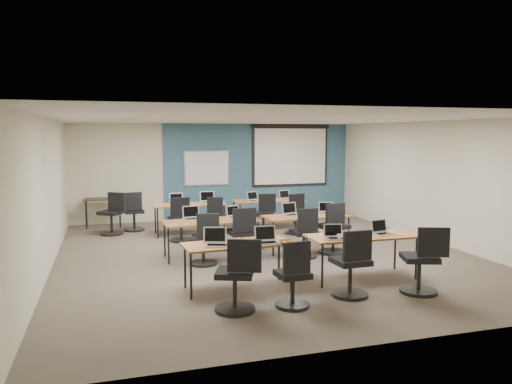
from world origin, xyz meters
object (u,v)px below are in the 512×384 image
object	(u,v)px
laptop_6	(291,212)
laptop_9	(208,200)
task_chair_4	(205,244)
laptop_4	(192,216)
laptop_11	(285,197)
laptop_2	(335,235)
training_table_mid_left	(211,223)
laptop_10	(253,199)
training_table_back_left	(189,206)
spare_chair_b	(113,217)
whiteboard	(207,168)
training_table_front_right	(362,238)
laptop_7	(327,210)
laptop_8	(177,201)
task_chair_11	(296,217)
task_chair_5	(243,238)
task_chair_7	(334,232)
utility_table	(103,202)
task_chair_6	(305,237)
task_chair_2	(352,269)
laptop_0	(216,241)
training_table_mid_right	(306,218)
task_chair_10	(264,217)
training_table_front_left	(238,246)
laptop_1	(267,239)
laptop_5	(234,214)
task_chair_1	(294,280)
task_chair_0	(237,281)
task_chair_3	(422,266)
task_chair_9	(212,220)
task_chair_8	(181,223)
training_table_back_right	(268,202)
projector_screen	(291,152)

from	to	relation	value
laptop_6	laptop_9	distance (m)	2.75
task_chair_4	laptop_4	bearing A→B (deg)	112.10
laptop_11	laptop_2	bearing A→B (deg)	-116.60
training_table_mid_left	laptop_10	xyz separation A→B (m)	(1.61, 2.53, 0.10)
training_table_back_left	spare_chair_b	world-z (taller)	spare_chair_b
whiteboard	training_table_front_right	xyz separation A→B (m)	(1.35, -6.46, -0.76)
laptop_4	laptop_7	bearing A→B (deg)	-8.15
laptop_8	task_chair_11	xyz separation A→B (m)	(2.74, -0.93, -0.38)
task_chair_5	task_chair_7	size ratio (longest dim) A/B	0.98
training_table_back_left	laptop_6	xyz separation A→B (m)	(1.75, -2.26, 0.11)
utility_table	spare_chair_b	size ratio (longest dim) A/B	0.92
utility_table	task_chair_5	bearing A→B (deg)	-55.69
task_chair_4	laptop_7	distance (m)	2.93
whiteboard	task_chair_6	distance (m)	5.12
task_chair_2	laptop_9	size ratio (longest dim) A/B	2.87
laptop_0	task_chair_5	bearing A→B (deg)	80.46
training_table_mid_right	training_table_mid_left	bearing A→B (deg)	178.01
training_table_mid_left	task_chair_10	xyz separation A→B (m)	(1.72, 1.95, -0.28)
training_table_front_left	training_table_mid_left	xyz separation A→B (m)	(0.01, 2.11, 0.01)
laptop_7	laptop_1	bearing A→B (deg)	-113.24
laptop_0	laptop_5	xyz separation A→B (m)	(0.88, 2.41, -0.01)
task_chair_4	laptop_6	size ratio (longest dim) A/B	2.90
training_table_mid_left	utility_table	distance (m)	4.46
training_table_mid_right	task_chair_1	distance (m)	3.55
task_chair_1	laptop_5	bearing A→B (deg)	84.79
laptop_4	laptop_7	distance (m)	2.90
training_table_mid_right	task_chair_0	xyz separation A→B (m)	(-2.29, -3.14, -0.25)
task_chair_3	laptop_5	world-z (taller)	task_chair_3
task_chair_1	laptop_2	xyz separation A→B (m)	(1.06, 0.92, 0.39)
training_table_mid_left	task_chair_9	size ratio (longest dim) A/B	1.95
laptop_2	laptop_9	bearing A→B (deg)	119.93
task_chair_8	task_chair_9	bearing A→B (deg)	12.08
task_chair_2	utility_table	world-z (taller)	task_chair_2
laptop_7	laptop_8	xyz separation A→B (m)	(-2.88, 2.37, 0.01)
task_chair_5	laptop_6	xyz separation A→B (m)	(1.19, 0.56, 0.37)
training_table_back_right	task_chair_4	bearing A→B (deg)	-123.38
laptop_4	utility_table	distance (m)	4.08
training_table_front_right	task_chair_9	world-z (taller)	task_chair_9
training_table_front_left	training_table_mid_left	distance (m)	2.11
task_chair_6	laptop_7	size ratio (longest dim) A/B	3.33
training_table_front_left	training_table_mid_right	bearing A→B (deg)	43.51
training_table_front_right	utility_table	xyz separation A→B (m)	(-4.16, 6.09, -0.02)
laptop_5	spare_chair_b	distance (m)	3.52
task_chair_6	laptop_4	bearing A→B (deg)	155.50
projector_screen	laptop_6	world-z (taller)	projector_screen
laptop_4	task_chair_9	xyz separation A→B (m)	(0.76, 1.72, -0.41)
laptop_6	laptop_11	world-z (taller)	laptop_6
task_chair_4	task_chair_0	bearing A→B (deg)	-75.39
laptop_2	laptop_7	bearing A→B (deg)	84.92
task_chair_4	task_chair_9	size ratio (longest dim) A/B	1.04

